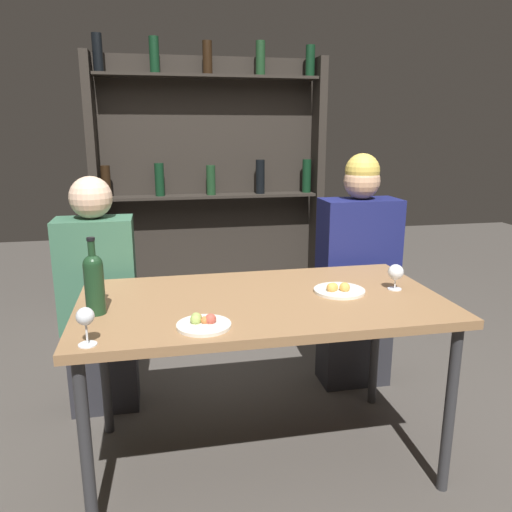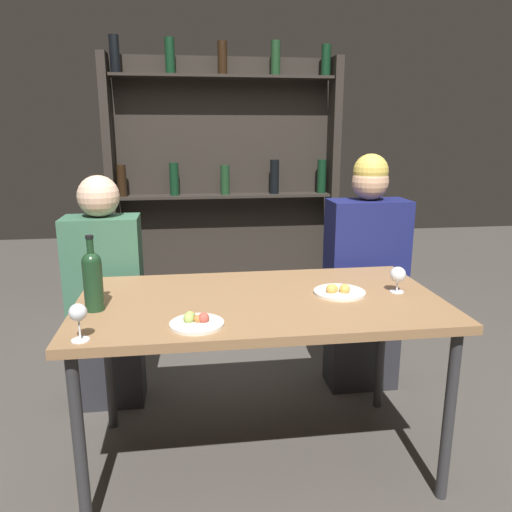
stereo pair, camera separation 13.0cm
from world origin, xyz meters
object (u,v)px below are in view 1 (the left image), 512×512
(seated_person_left, at_px, (99,303))
(wine_glass_1, at_px, (395,273))
(food_plate_0, at_px, (339,290))
(food_plate_1, at_px, (203,323))
(wine_bottle, at_px, (94,281))
(seated_person_right, at_px, (357,278))
(wine_glass_0, at_px, (85,318))

(seated_person_left, bearing_deg, wine_glass_1, -24.31)
(food_plate_0, relative_size, food_plate_1, 1.13)
(wine_bottle, relative_size, food_plate_1, 1.52)
(wine_glass_1, xyz_separation_m, seated_person_left, (-1.31, 0.59, -0.25))
(food_plate_0, xyz_separation_m, food_plate_1, (-0.61, -0.27, 0.00))
(wine_glass_1, distance_m, seated_person_left, 1.46)
(wine_bottle, distance_m, seated_person_right, 1.49)
(wine_glass_0, relative_size, food_plate_0, 0.59)
(wine_glass_0, distance_m, seated_person_right, 1.63)
(wine_bottle, bearing_deg, food_plate_1, -28.36)
(seated_person_left, bearing_deg, wine_bottle, -84.17)
(wine_glass_1, bearing_deg, seated_person_right, 82.41)
(wine_glass_0, bearing_deg, seated_person_right, 35.28)
(food_plate_0, xyz_separation_m, seated_person_left, (-1.05, 0.58, -0.19))
(food_plate_1, height_order, seated_person_right, seated_person_right)
(food_plate_0, relative_size, seated_person_left, 0.18)
(wine_glass_0, xyz_separation_m, wine_glass_1, (1.24, 0.34, -0.02))
(wine_bottle, distance_m, wine_glass_1, 1.25)
(food_plate_1, bearing_deg, wine_bottle, 151.64)
(wine_glass_1, relative_size, food_plate_1, 0.58)
(wine_glass_0, bearing_deg, wine_glass_1, 15.45)
(food_plate_1, xyz_separation_m, seated_person_left, (-0.45, 0.85, -0.19))
(food_plate_1, bearing_deg, wine_glass_0, -167.34)
(wine_bottle, relative_size, seated_person_left, 0.24)
(wine_glass_0, distance_m, food_plate_0, 1.05)
(food_plate_0, bearing_deg, food_plate_1, -156.38)
(food_plate_1, height_order, seated_person_left, seated_person_left)
(wine_glass_1, relative_size, seated_person_right, 0.09)
(wine_glass_1, distance_m, food_plate_1, 0.90)
(wine_glass_1, bearing_deg, food_plate_0, 178.32)
(wine_bottle, xyz_separation_m, food_plate_1, (0.38, -0.21, -0.12))
(wine_bottle, bearing_deg, seated_person_right, 25.92)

